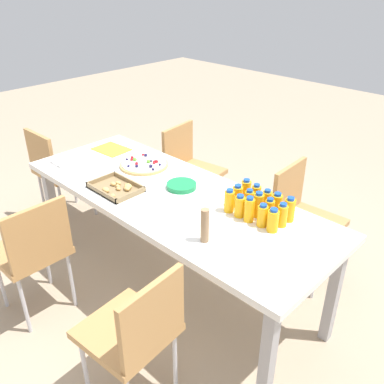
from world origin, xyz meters
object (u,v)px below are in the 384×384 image
object	(u,v)px
fruit_pizza	(144,164)
napkin_stack	(64,161)
juice_bottle_6	(269,210)
juice_bottle_9	(237,196)
cardboard_tube	(205,225)
chair_near_left	(301,214)
juice_bottle_12	(249,210)
chair_far_left	(136,330)
juice_bottle_4	(246,191)
juice_bottle_8	(249,201)
chair_near_right	(189,166)
chair_far_right	(33,248)
juice_bottle_5	(282,215)
juice_bottle_7	(258,205)
juice_bottle_2	(267,201)
juice_bottle_14	(229,201)
juice_bottle_1	(277,205)
juice_bottle_10	(273,221)
juice_bottle_3	(256,196)
snack_tray	(117,188)
party_table	(172,203)
juice_bottle_11	(262,216)
juice_bottle_0	(290,210)
chair_end	(56,167)
plate_stack	(182,186)
juice_bottle_13	(240,206)
paper_folder	(111,149)

from	to	relation	value
fruit_pizza	napkin_stack	bearing A→B (deg)	38.57
juice_bottle_6	juice_bottle_9	size ratio (longest dim) A/B	1.03
cardboard_tube	chair_near_left	bearing A→B (deg)	-91.55
juice_bottle_6	juice_bottle_12	world-z (taller)	juice_bottle_12
chair_far_left	napkin_stack	size ratio (longest dim) A/B	5.53
juice_bottle_4	juice_bottle_8	xyz separation A→B (m)	(-0.08, 0.07, -0.01)
chair_near_right	chair_far_right	xyz separation A→B (m)	(-0.16, 1.49, 0.00)
chair_near_left	juice_bottle_12	bearing A→B (deg)	-1.74
chair_near_left	juice_bottle_8	bearing A→B (deg)	-8.41
juice_bottle_5	juice_bottle_7	bearing A→B (deg)	3.06
juice_bottle_2	juice_bottle_14	size ratio (longest dim) A/B	0.98
juice_bottle_1	cardboard_tube	size ratio (longest dim) A/B	0.77
juice_bottle_7	juice_bottle_10	bearing A→B (deg)	154.67
juice_bottle_9	fruit_pizza	world-z (taller)	juice_bottle_9
chair_near_right	napkin_stack	world-z (taller)	chair_near_right
juice_bottle_3	snack_tray	bearing A→B (deg)	30.21
juice_bottle_6	party_table	bearing A→B (deg)	14.83
chair_far_right	snack_tray	size ratio (longest dim) A/B	2.56
juice_bottle_11	juice_bottle_0	bearing A→B (deg)	-116.77
chair_far_left	chair_end	bearing A→B (deg)	65.70
chair_near_left	cardboard_tube	xyz separation A→B (m)	(0.03, 0.95, 0.34)
juice_bottle_4	plate_stack	world-z (taller)	juice_bottle_4
snack_tray	juice_bottle_1	bearing A→B (deg)	-153.82
chair_far_left	juice_bottle_12	xyz separation A→B (m)	(-0.02, -0.81, 0.31)
juice_bottle_4	juice_bottle_5	world-z (taller)	juice_bottle_4
juice_bottle_0	snack_tray	world-z (taller)	juice_bottle_0
chair_near_right	juice_bottle_4	world-z (taller)	juice_bottle_4
juice_bottle_13	fruit_pizza	size ratio (longest dim) A/B	0.39
juice_bottle_1	napkin_stack	distance (m)	1.58
fruit_pizza	paper_folder	size ratio (longest dim) A/B	1.32
juice_bottle_9	juice_bottle_12	size ratio (longest dim) A/B	0.92
chair_far_left	chair_far_right	xyz separation A→B (m)	(0.94, 0.03, 0.00)
juice_bottle_12	paper_folder	size ratio (longest dim) A/B	0.58
chair_near_left	juice_bottle_3	bearing A→B (deg)	-8.96
juice_bottle_0	juice_bottle_11	size ratio (longest dim) A/B	1.08
juice_bottle_1	juice_bottle_8	xyz separation A→B (m)	(0.14, 0.07, -0.00)
juice_bottle_0	juice_bottle_9	distance (m)	0.32
juice_bottle_9	juice_bottle_13	world-z (taller)	juice_bottle_9
juice_bottle_13	plate_stack	xyz separation A→B (m)	(0.48, -0.01, -0.05)
juice_bottle_5	napkin_stack	distance (m)	1.64
juice_bottle_11	juice_bottle_13	size ratio (longest dim) A/B	0.99
chair_near_left	chair_near_right	size ratio (longest dim) A/B	1.00
juice_bottle_5	juice_bottle_3	bearing A→B (deg)	-16.32
chair_far_left	juice_bottle_9	world-z (taller)	juice_bottle_9
juice_bottle_0	juice_bottle_6	size ratio (longest dim) A/B	1.02
juice_bottle_8	juice_bottle_10	size ratio (longest dim) A/B	1.01
juice_bottle_3	juice_bottle_13	bearing A→B (deg)	89.18
juice_bottle_3	juice_bottle_5	bearing A→B (deg)	163.68
juice_bottle_5	juice_bottle_1	bearing A→B (deg)	-39.51
juice_bottle_8	napkin_stack	world-z (taller)	juice_bottle_8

